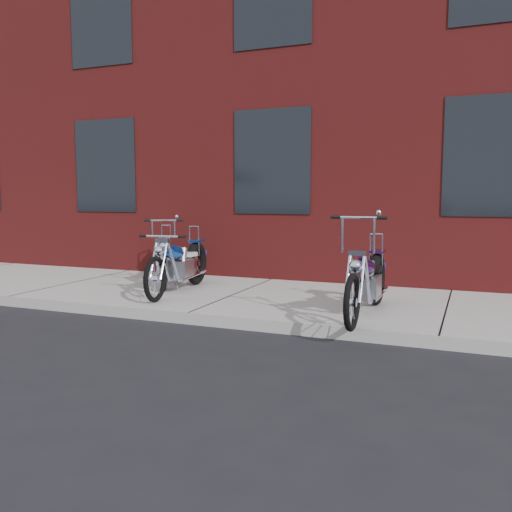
% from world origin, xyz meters
% --- Properties ---
extents(ground, '(120.00, 120.00, 0.00)m').
position_xyz_m(ground, '(0.00, 0.00, 0.00)').
color(ground, black).
rests_on(ground, ground).
extents(sidewalk, '(22.00, 3.00, 0.15)m').
position_xyz_m(sidewalk, '(0.00, 1.50, 0.07)').
color(sidewalk, '#A29C8F').
rests_on(sidewalk, ground).
extents(building_brick, '(22.00, 10.00, 8.00)m').
position_xyz_m(building_brick, '(0.00, 8.00, 4.00)').
color(building_brick, maroon).
rests_on(building_brick, ground).
extents(chopper_purple, '(0.54, 2.21, 1.24)m').
position_xyz_m(chopper_purple, '(2.11, 0.68, 0.55)').
color(chopper_purple, black).
rests_on(chopper_purple, sidewalk).
extents(chopper_blue, '(0.55, 2.22, 0.97)m').
position_xyz_m(chopper_blue, '(-0.86, 1.27, 0.55)').
color(chopper_blue, black).
rests_on(chopper_blue, sidewalk).
extents(chopper_third, '(1.16, 1.93, 1.10)m').
position_xyz_m(chopper_third, '(-1.52, 1.95, 0.54)').
color(chopper_third, black).
rests_on(chopper_third, sidewalk).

